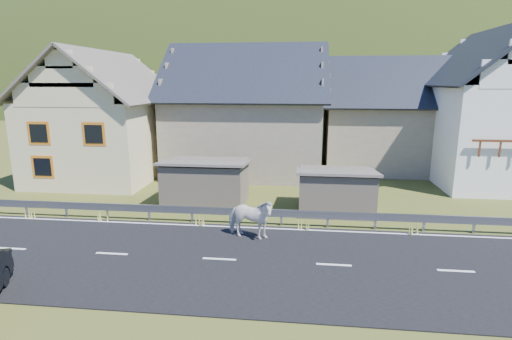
# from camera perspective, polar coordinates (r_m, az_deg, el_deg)

# --- Properties ---
(ground) EXTENTS (160.00, 160.00, 0.00)m
(ground) POSITION_cam_1_polar(r_m,az_deg,el_deg) (14.55, -5.26, -12.70)
(ground) COLOR #3F4D1B
(ground) RESTS_ON ground
(road) EXTENTS (60.00, 7.00, 0.04)m
(road) POSITION_cam_1_polar(r_m,az_deg,el_deg) (14.55, -5.26, -12.63)
(road) COLOR black
(road) RESTS_ON ground
(lane_markings) EXTENTS (60.00, 6.60, 0.01)m
(lane_markings) POSITION_cam_1_polar(r_m,az_deg,el_deg) (14.53, -5.26, -12.54)
(lane_markings) COLOR silver
(lane_markings) RESTS_ON road
(guardrail) EXTENTS (28.10, 0.09, 0.75)m
(guardrail) POSITION_cam_1_polar(r_m,az_deg,el_deg) (17.70, -2.87, -6.01)
(guardrail) COLOR #93969B
(guardrail) RESTS_ON ground
(shed_left) EXTENTS (4.30, 3.30, 2.40)m
(shed_left) POSITION_cam_1_polar(r_m,az_deg,el_deg) (20.59, -7.12, -1.86)
(shed_left) COLOR #6F6351
(shed_left) RESTS_ON ground
(shed_right) EXTENTS (3.80, 2.90, 2.20)m
(shed_right) POSITION_cam_1_polar(r_m,az_deg,el_deg) (19.65, 11.32, -3.02)
(shed_right) COLOR #6F6351
(shed_right) RESTS_ON ground
(house_cream) EXTENTS (7.80, 9.80, 8.30)m
(house_cream) POSITION_cam_1_polar(r_m,az_deg,el_deg) (28.02, -20.85, 7.99)
(house_cream) COLOR beige
(house_cream) RESTS_ON ground
(house_stone_a) EXTENTS (10.80, 9.80, 8.90)m
(house_stone_a) POSITION_cam_1_polar(r_m,az_deg,el_deg) (28.17, -1.22, 9.39)
(house_stone_a) COLOR gray
(house_stone_a) RESTS_ON ground
(house_stone_b) EXTENTS (9.80, 8.80, 8.10)m
(house_stone_b) POSITION_cam_1_polar(r_m,az_deg,el_deg) (30.57, 18.44, 8.26)
(house_stone_b) COLOR gray
(house_stone_b) RESTS_ON ground
(house_white) EXTENTS (8.80, 10.80, 9.70)m
(house_white) POSITION_cam_1_polar(r_m,az_deg,el_deg) (29.54, 31.34, 8.56)
(house_white) COLOR white
(house_white) RESTS_ON ground
(mountain) EXTENTS (440.00, 280.00, 260.00)m
(mountain) POSITION_cam_1_polar(r_m,az_deg,el_deg) (194.65, 7.14, 4.75)
(mountain) COLOR #2E4017
(mountain) RESTS_ON ground
(conifer_patch) EXTENTS (76.00, 50.00, 28.00)m
(conifer_patch) POSITION_cam_1_polar(r_m,az_deg,el_deg) (135.78, -19.08, 11.83)
(conifer_patch) COLOR black
(conifer_patch) RESTS_ON ground
(horse) EXTENTS (1.33, 2.14, 1.68)m
(horse) POSITION_cam_1_polar(r_m,az_deg,el_deg) (15.95, -0.88, -6.91)
(horse) COLOR white
(horse) RESTS_ON road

